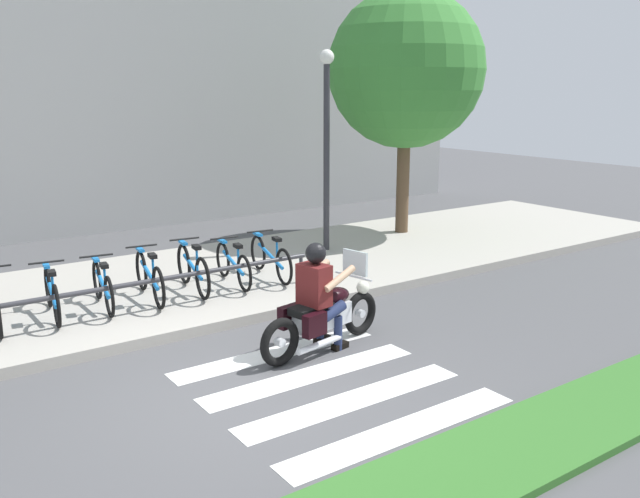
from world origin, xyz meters
name	(u,v)px	position (x,y,z in m)	size (l,w,h in m)	color
ground_plane	(248,393)	(0.00, 0.00, 0.00)	(48.00, 48.00, 0.00)	#4C4C4F
sidewalk	(121,295)	(0.00, 4.10, 0.07)	(24.00, 4.40, 0.15)	#A8A399
crosswalk_stripe_0	(403,430)	(0.84, -1.60, 0.00)	(2.80, 0.40, 0.01)	white
crosswalk_stripe_1	(353,400)	(0.84, -0.80, 0.00)	(2.80, 0.40, 0.01)	white
crosswalk_stripe_2	(311,375)	(0.84, 0.00, 0.00)	(2.80, 0.40, 0.01)	white
crosswalk_stripe_3	(275,353)	(0.84, 0.80, 0.00)	(2.80, 0.40, 0.01)	white
motorcycle	(323,316)	(1.43, 0.58, 0.45)	(2.06, 0.79, 1.19)	black
rider	(319,290)	(1.35, 0.57, 0.81)	(0.70, 0.62, 1.42)	#591919
bicycle_2	(52,294)	(-1.19, 3.39, 0.48)	(0.48, 1.57, 0.72)	black
bicycle_3	(103,286)	(-0.48, 3.39, 0.48)	(0.48, 1.54, 0.72)	black
bicycle_4	(149,277)	(0.22, 3.39, 0.50)	(0.48, 1.68, 0.76)	black
bicycle_5	(193,269)	(0.92, 3.39, 0.51)	(0.48, 1.62, 0.79)	black
bicycle_6	(233,264)	(1.63, 3.40, 0.48)	(0.48, 1.57, 0.72)	black
bicycle_7	(270,258)	(2.33, 3.40, 0.49)	(0.48, 1.69, 0.74)	black
bike_rack	(140,285)	(-0.13, 2.84, 0.58)	(5.53, 0.07, 0.49)	#333338
street_lamp	(327,133)	(4.27, 4.50, 2.42)	(0.28, 0.28, 3.96)	#2D2D33
tree_near_rack	(406,70)	(6.61, 4.90, 3.63)	(3.31, 3.31, 5.30)	brown
building_backdrop	(20,71)	(0.00, 9.80, 3.61)	(24.00, 1.20, 7.23)	#989898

